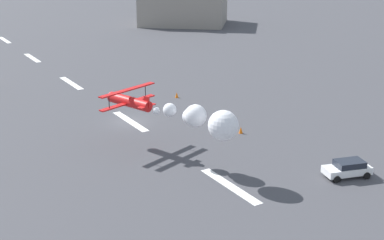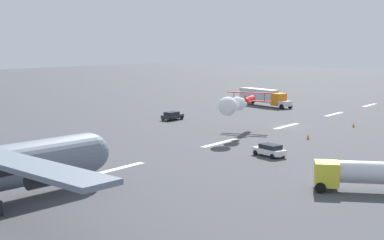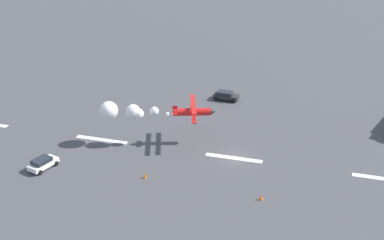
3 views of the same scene
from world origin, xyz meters
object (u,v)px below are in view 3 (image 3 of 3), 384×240
(stunt_biplane_red, at_px, (136,111))
(followme_car_yellow, at_px, (226,95))
(airport_staff_sedan, at_px, (43,163))
(traffic_cone_near, at_px, (261,197))
(traffic_cone_far, at_px, (145,175))

(stunt_biplane_red, relative_size, followme_car_yellow, 3.69)
(stunt_biplane_red, relative_size, airport_staff_sedan, 3.55)
(followme_car_yellow, bearing_deg, airport_staff_sedan, 58.97)
(stunt_biplane_red, height_order, traffic_cone_near, stunt_biplane_red)
(followme_car_yellow, relative_size, airport_staff_sedan, 0.96)
(followme_car_yellow, distance_m, traffic_cone_near, 31.38)
(airport_staff_sedan, bearing_deg, followme_car_yellow, -121.03)
(airport_staff_sedan, height_order, traffic_cone_near, airport_staff_sedan)
(followme_car_yellow, height_order, traffic_cone_near, followme_car_yellow)
(traffic_cone_far, bearing_deg, stunt_biplane_red, -63.17)
(stunt_biplane_red, distance_m, airport_staff_sedan, 14.76)
(stunt_biplane_red, bearing_deg, airport_staff_sedan, 49.34)
(followme_car_yellow, distance_m, airport_staff_sedan, 34.86)
(traffic_cone_near, bearing_deg, traffic_cone_far, -3.19)
(followme_car_yellow, xyz_separation_m, traffic_cone_far, (4.04, 28.40, -0.44))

